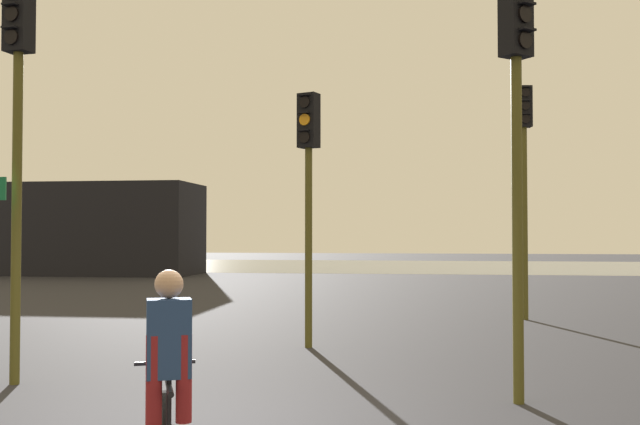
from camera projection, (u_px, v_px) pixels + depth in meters
water_strip at (380, 266)px, 40.56m from camera, size 80.00×16.00×0.01m
distant_building at (94, 229)px, 32.37m from camera, size 9.32×4.00×4.10m
traffic_light_near_right at (517, 107)px, 7.92m from camera, size 0.41×0.42×4.74m
traffic_light_near_left at (18, 106)px, 8.92m from camera, size 0.35×0.37×5.05m
traffic_light_far_right at (524, 159)px, 15.48m from camera, size 0.35×0.37×5.08m
traffic_light_center at (308, 170)px, 11.74m from camera, size 0.38×0.40×4.18m
cyclist at (168, 385)px, 4.93m from camera, size 0.74×1.60×1.62m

